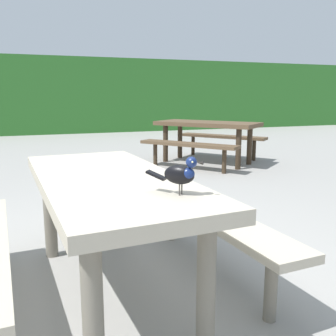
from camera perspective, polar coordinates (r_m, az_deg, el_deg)
The scene contains 5 objects.
ground_plane at distance 2.64m, azimuth -6.74°, elevation -16.05°, with size 60.00×60.00×0.00m, color gray.
hedge_wall at distance 13.24m, azimuth -18.36°, elevation 10.40°, with size 28.00×2.07×2.39m, color #2D6B28.
picnic_table_foreground at distance 2.26m, azimuth -8.97°, elevation -5.64°, with size 1.79×1.85×0.74m.
bird_grackle at distance 1.74m, azimuth 2.04°, elevation -0.82°, with size 0.22×0.22×0.18m.
picnic_table_mid_left at distance 6.74m, azimuth 5.93°, elevation 5.43°, with size 2.38×2.38×0.74m.
Camera 1 is at (-0.53, -2.30, 1.20)m, focal length 40.14 mm.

